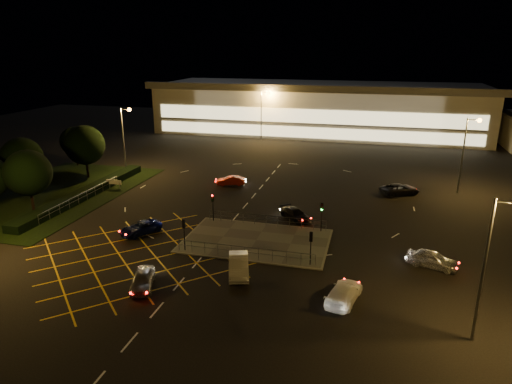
% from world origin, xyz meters
% --- Properties ---
extents(ground, '(180.00, 180.00, 0.00)m').
position_xyz_m(ground, '(0.00, 0.00, 0.00)').
color(ground, black).
rests_on(ground, ground).
extents(pedestrian_island, '(14.00, 9.00, 0.12)m').
position_xyz_m(pedestrian_island, '(2.00, -2.00, 0.06)').
color(pedestrian_island, '#4C4944').
rests_on(pedestrian_island, ground).
extents(grass_verge, '(18.00, 30.00, 0.08)m').
position_xyz_m(grass_verge, '(-28.00, 6.00, 0.04)').
color(grass_verge, black).
rests_on(grass_verge, ground).
extents(hedge, '(2.00, 26.00, 1.00)m').
position_xyz_m(hedge, '(-23.00, 6.00, 0.50)').
color(hedge, black).
rests_on(hedge, ground).
extents(supermarket, '(72.00, 26.50, 10.50)m').
position_xyz_m(supermarket, '(0.00, 61.95, 5.31)').
color(supermarket, beige).
rests_on(supermarket, ground).
extents(streetlight_se, '(1.78, 0.56, 10.03)m').
position_xyz_m(streetlight_se, '(20.44, -14.00, 6.56)').
color(streetlight_se, slate).
rests_on(streetlight_se, ground).
extents(streetlight_nw, '(1.78, 0.56, 10.03)m').
position_xyz_m(streetlight_nw, '(-23.56, 18.00, 6.56)').
color(streetlight_nw, slate).
rests_on(streetlight_nw, ground).
extents(streetlight_ne, '(1.78, 0.56, 10.03)m').
position_xyz_m(streetlight_ne, '(24.44, 20.00, 6.56)').
color(streetlight_ne, slate).
rests_on(streetlight_ne, ground).
extents(streetlight_far_left, '(1.78, 0.56, 10.03)m').
position_xyz_m(streetlight_far_left, '(-9.56, 48.00, 6.56)').
color(streetlight_far_left, slate).
rests_on(streetlight_far_left, ground).
extents(streetlight_far_right, '(1.78, 0.56, 10.03)m').
position_xyz_m(streetlight_far_right, '(30.44, 50.00, 6.56)').
color(streetlight_far_right, slate).
rests_on(streetlight_far_right, ground).
extents(signal_sw, '(0.28, 0.30, 3.15)m').
position_xyz_m(signal_sw, '(-4.00, -5.99, 2.37)').
color(signal_sw, black).
rests_on(signal_sw, pedestrian_island).
extents(signal_se, '(0.28, 0.30, 3.15)m').
position_xyz_m(signal_se, '(8.00, -5.99, 2.37)').
color(signal_se, black).
rests_on(signal_se, pedestrian_island).
extents(signal_nw, '(0.28, 0.30, 3.15)m').
position_xyz_m(signal_nw, '(-4.00, 1.99, 2.37)').
color(signal_nw, black).
rests_on(signal_nw, pedestrian_island).
extents(signal_ne, '(0.28, 0.30, 3.15)m').
position_xyz_m(signal_ne, '(8.00, 1.99, 2.37)').
color(signal_ne, black).
rests_on(signal_ne, pedestrian_island).
extents(tree_b, '(5.40, 5.40, 7.35)m').
position_xyz_m(tree_b, '(-32.00, 6.00, 4.64)').
color(tree_b, black).
rests_on(tree_b, ground).
extents(tree_c, '(5.76, 5.76, 7.84)m').
position_xyz_m(tree_c, '(-28.00, 14.00, 4.95)').
color(tree_c, black).
rests_on(tree_c, ground).
extents(tree_d, '(4.68, 4.68, 6.37)m').
position_xyz_m(tree_d, '(-34.00, 20.00, 4.02)').
color(tree_d, black).
rests_on(tree_d, ground).
extents(tree_e, '(5.40, 5.40, 7.35)m').
position_xyz_m(tree_e, '(-26.00, 0.00, 4.64)').
color(tree_e, black).
rests_on(tree_e, ground).
extents(car_near_silver, '(3.00, 4.53, 1.43)m').
position_xyz_m(car_near_silver, '(-4.60, -13.22, 0.72)').
color(car_near_silver, silver).
rests_on(car_near_silver, ground).
extents(car_queue_white, '(3.01, 5.01, 1.56)m').
position_xyz_m(car_queue_white, '(2.25, -9.00, 0.78)').
color(car_queue_white, silver).
rests_on(car_queue_white, ground).
extents(car_left_blue, '(3.94, 4.90, 1.24)m').
position_xyz_m(car_left_blue, '(-10.20, -3.14, 0.62)').
color(car_left_blue, '#0C144D').
rests_on(car_left_blue, ground).
extents(car_far_dkgrey, '(4.28, 4.20, 1.24)m').
position_xyz_m(car_far_dkgrey, '(4.72, 5.00, 0.62)').
color(car_far_dkgrey, black).
rests_on(car_far_dkgrey, ground).
extents(car_right_silver, '(4.77, 2.99, 1.51)m').
position_xyz_m(car_right_silver, '(18.48, -3.51, 0.76)').
color(car_right_silver, silver).
rests_on(car_right_silver, ground).
extents(car_circ_red, '(4.10, 2.44, 1.28)m').
position_xyz_m(car_circ_red, '(-6.39, 15.88, 0.64)').
color(car_circ_red, '#A01D0B').
rests_on(car_circ_red, ground).
extents(car_east_grey, '(5.68, 4.61, 1.44)m').
position_xyz_m(car_east_grey, '(16.50, 17.41, 0.72)').
color(car_east_grey, black).
rests_on(car_east_grey, ground).
extents(car_approach_white, '(3.00, 5.19, 1.41)m').
position_xyz_m(car_approach_white, '(11.33, -11.21, 0.71)').
color(car_approach_white, white).
rests_on(car_approach_white, ground).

